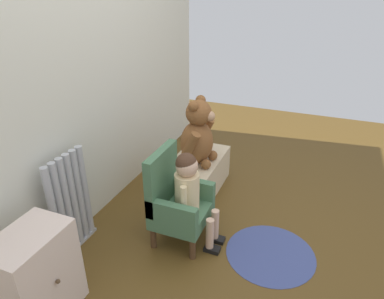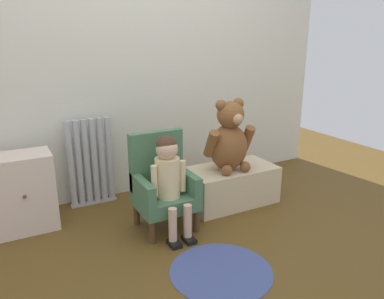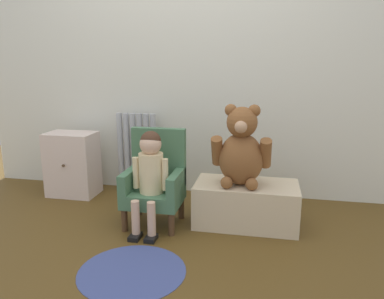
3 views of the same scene
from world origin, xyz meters
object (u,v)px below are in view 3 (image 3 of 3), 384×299
Objects in this scene: radiator at (137,153)px; small_dresser at (73,164)px; low_bench at (246,204)px; child_figure at (150,167)px; floor_rug at (132,271)px; child_armchair at (155,181)px; large_teddy_bear at (241,150)px.

radiator reaches higher than small_dresser.
radiator is at bearing 152.72° from low_bench.
child_figure is 0.73m from floor_rug.
small_dresser is 0.98m from child_armchair.
radiator is 1.15m from low_bench.
radiator is 0.81m from child_figure.
child_figure is at bearing -163.63° from large_teddy_bear.
small_dresser is at bearing 154.78° from child_armchair.
radiator is 1.02× the size of child_figure.
low_bench is (1.01, -0.52, -0.20)m from radiator.
small_dresser is 1.55m from large_teddy_bear.
low_bench is at bearing 8.07° from child_armchair.
small_dresser is 0.80× the size of child_figure.
child_figure is 0.95× the size of low_bench.
low_bench is at bearing -11.93° from small_dresser.
child_armchair is 0.17m from child_figure.
floor_rug is at bearing -71.93° from radiator.
child_armchair reaches higher than floor_rug.
child_armchair is at bearing 95.49° from floor_rug.
child_figure is (0.36, -0.72, 0.09)m from radiator.
small_dresser is 1.04m from child_figure.
low_bench is 1.20× the size of floor_rug.
small_dresser is 0.76× the size of low_bench.
low_bench is at bearing 17.26° from child_figure.
low_bench is at bearing -27.28° from radiator.
floor_rug is (0.07, -0.68, -0.31)m from child_armchair.
child_figure reaches higher than small_dresser.
child_armchair reaches higher than small_dresser.
low_bench is (0.65, 0.20, -0.29)m from child_figure.
radiator is at bearing 120.27° from child_armchair.
low_bench is at bearing 52.99° from floor_rug.
floor_rug is at bearing -127.01° from low_bench.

